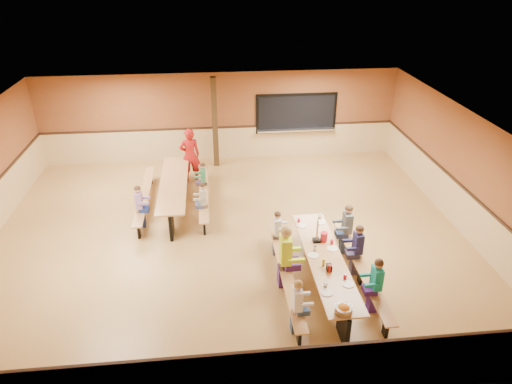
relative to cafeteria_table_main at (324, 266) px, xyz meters
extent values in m
plane|color=olive|center=(-1.91, 2.22, -0.53)|extent=(12.00, 12.00, 0.00)
cube|color=brown|center=(-1.91, 7.22, 0.97)|extent=(12.00, 0.04, 3.00)
cube|color=brown|center=(-1.91, -2.78, 0.97)|extent=(12.00, 0.04, 3.00)
cube|color=brown|center=(4.09, 2.22, 0.97)|extent=(0.04, 10.00, 3.00)
cube|color=white|center=(-1.91, 2.22, 2.47)|extent=(12.00, 10.00, 0.04)
cube|color=black|center=(0.69, 7.19, 1.02)|extent=(2.60, 0.06, 1.20)
cube|color=silver|center=(0.69, 7.10, 0.45)|extent=(2.70, 0.28, 0.06)
cube|color=#322210|center=(-2.11, 6.62, 0.97)|extent=(0.18, 0.18, 3.00)
cube|color=#A87442|center=(0.00, 0.00, 0.19)|extent=(0.75, 3.60, 0.04)
cube|color=black|center=(0.00, -1.55, -0.18)|extent=(0.08, 0.60, 0.70)
cube|color=black|center=(0.00, 1.55, -0.18)|extent=(0.08, 0.60, 0.70)
cube|color=#A87442|center=(-0.83, 0.00, -0.09)|extent=(0.26, 3.60, 0.04)
cube|color=black|center=(-0.83, 0.00, -0.32)|extent=(0.06, 0.18, 0.41)
cube|color=#A87442|center=(0.82, 0.00, -0.09)|extent=(0.26, 3.60, 0.04)
cube|color=black|center=(0.82, 0.00, -0.32)|extent=(0.06, 0.18, 0.41)
cube|color=#A87442|center=(-3.37, 3.91, 0.19)|extent=(0.75, 3.60, 0.04)
cube|color=black|center=(-3.37, 2.36, -0.18)|extent=(0.08, 0.60, 0.70)
cube|color=black|center=(-3.37, 5.46, -0.18)|extent=(0.08, 0.60, 0.70)
cube|color=#A87442|center=(-4.19, 3.91, -0.09)|extent=(0.26, 3.60, 0.04)
cube|color=black|center=(-4.19, 3.91, -0.32)|extent=(0.06, 0.18, 0.41)
cube|color=#A87442|center=(-2.54, 3.91, -0.09)|extent=(0.26, 3.60, 0.04)
cube|color=black|center=(-2.54, 3.91, -0.32)|extent=(0.06, 0.18, 0.41)
imported|color=#A21412|center=(-2.94, 5.53, 0.34)|extent=(0.69, 0.52, 1.72)
cylinder|color=red|center=(0.12, 0.62, 0.32)|extent=(0.16, 0.16, 0.22)
cube|color=black|center=(-0.02, -0.42, 0.28)|extent=(0.10, 0.14, 0.13)
cylinder|color=yellow|center=(-0.10, -0.26, 0.30)|extent=(0.06, 0.06, 0.17)
cylinder|color=#B2140F|center=(-0.03, -0.48, 0.30)|extent=(0.06, 0.06, 0.17)
cube|color=black|center=(-0.05, 0.62, 0.24)|extent=(0.16, 0.16, 0.06)
cube|color=#A87442|center=(-0.05, 0.62, 0.52)|extent=(0.02, 0.09, 0.50)
camera|label=1|loc=(-2.27, -7.64, 5.91)|focal=32.00mm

